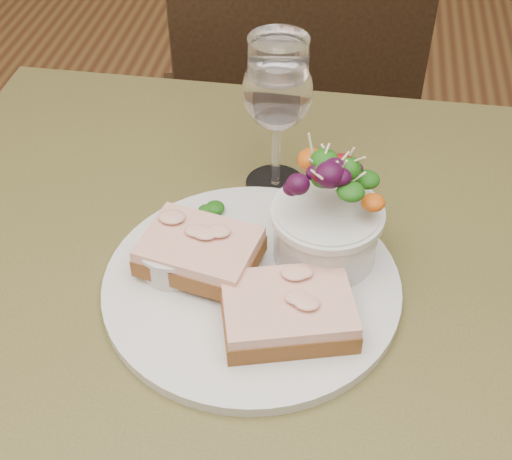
% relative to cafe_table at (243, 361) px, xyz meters
% --- Properties ---
extents(cafe_table, '(0.80, 0.80, 0.75)m').
position_rel_cafe_table_xyz_m(cafe_table, '(0.00, 0.00, 0.00)').
color(cafe_table, '#413C1C').
rests_on(cafe_table, ground).
extents(chair_far, '(0.54, 0.54, 0.90)m').
position_rel_cafe_table_xyz_m(chair_far, '(-0.06, 0.73, -0.36)').
color(chair_far, black).
rests_on(chair_far, ground).
extents(dinner_plate, '(0.30, 0.30, 0.01)m').
position_rel_cafe_table_xyz_m(dinner_plate, '(0.01, 0.01, 0.11)').
color(dinner_plate, silver).
rests_on(dinner_plate, cafe_table).
extents(sandwich_front, '(0.14, 0.12, 0.03)m').
position_rel_cafe_table_xyz_m(sandwich_front, '(0.05, -0.03, 0.13)').
color(sandwich_front, '#4A2B13').
rests_on(sandwich_front, dinner_plate).
extents(sandwich_back, '(0.13, 0.10, 0.03)m').
position_rel_cafe_table_xyz_m(sandwich_back, '(-0.05, 0.02, 0.14)').
color(sandwich_back, '#4A2B13').
rests_on(sandwich_back, dinner_plate).
extents(ramekin, '(0.07, 0.07, 0.04)m').
position_rel_cafe_table_xyz_m(ramekin, '(-0.07, 0.02, 0.13)').
color(ramekin, beige).
rests_on(ramekin, dinner_plate).
extents(salad_bowl, '(0.11, 0.11, 0.13)m').
position_rel_cafe_table_xyz_m(salad_bowl, '(0.08, 0.06, 0.17)').
color(salad_bowl, silver).
rests_on(salad_bowl, dinner_plate).
extents(garnish, '(0.05, 0.04, 0.02)m').
position_rel_cafe_table_xyz_m(garnish, '(-0.06, 0.09, 0.12)').
color(garnish, '#0E3409').
rests_on(garnish, dinner_plate).
extents(wine_glass, '(0.08, 0.08, 0.18)m').
position_rel_cafe_table_xyz_m(wine_glass, '(0.01, 0.18, 0.22)').
color(wine_glass, white).
rests_on(wine_glass, cafe_table).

